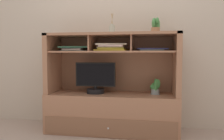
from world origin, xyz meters
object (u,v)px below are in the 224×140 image
object	(u,v)px
media_console	(112,101)
magazine_stack_centre	(75,49)
magazine_stack_right	(112,48)
magazine_stack_left	(151,50)
potted_succulent	(156,26)
potted_orchid	(155,88)
tv_monitor	(95,80)
diffuser_bottle	(112,29)

from	to	relation	value
media_console	magazine_stack_centre	distance (m)	0.82
magazine_stack_right	magazine_stack_left	bearing A→B (deg)	8.68
magazine_stack_left	potted_succulent	xyz separation A→B (m)	(0.05, -0.04, 0.28)
magazine_stack_left	magazine_stack_right	xyz separation A→B (m)	(-0.48, -0.07, 0.03)
potted_orchid	magazine_stack_centre	xyz separation A→B (m)	(-1.02, 0.01, 0.48)
media_console	potted_succulent	size ratio (longest dim) A/B	8.79
potted_orchid	magazine_stack_right	size ratio (longest dim) A/B	0.46
tv_monitor	magazine_stack_centre	world-z (taller)	magazine_stack_centre
media_console	magazine_stack_right	world-z (taller)	media_console
magazine_stack_centre	diffuser_bottle	xyz separation A→B (m)	(0.49, -0.04, 0.24)
magazine_stack_right	diffuser_bottle	distance (m)	0.22
tv_monitor	magazine_stack_right	distance (m)	0.46
tv_monitor	potted_orchid	world-z (taller)	tv_monitor
potted_orchid	magazine_stack_centre	bearing A→B (deg)	179.36
media_console	magazine_stack_right	bearing A→B (deg)	-92.23
diffuser_bottle	potted_orchid	bearing A→B (deg)	2.70
media_console	potted_orchid	distance (m)	0.56
tv_monitor	potted_succulent	bearing A→B (deg)	3.08
diffuser_bottle	media_console	bearing A→B (deg)	90.00
media_console	magazine_stack_right	distance (m)	0.67
media_console	tv_monitor	size ratio (longest dim) A/B	3.20
magazine_stack_left	magazine_stack_centre	xyz separation A→B (m)	(-0.97, -0.03, 0.01)
media_console	magazine_stack_centre	size ratio (longest dim) A/B	4.09
magazine_stack_left	diffuser_bottle	bearing A→B (deg)	-172.39
magazine_stack_centre	potted_succulent	distance (m)	1.05
magazine_stack_left	potted_succulent	world-z (taller)	potted_succulent
media_console	potted_succulent	distance (m)	1.07
magazine_stack_left	media_console	bearing A→B (deg)	-173.25
tv_monitor	diffuser_bottle	xyz separation A→B (m)	(0.21, 0.02, 0.63)
potted_orchid	potted_succulent	xyz separation A→B (m)	(-0.00, -0.00, 0.75)
diffuser_bottle	potted_succulent	xyz separation A→B (m)	(0.53, 0.02, 0.03)
tv_monitor	magazine_stack_right	world-z (taller)	magazine_stack_right
potted_orchid	diffuser_bottle	xyz separation A→B (m)	(-0.53, -0.03, 0.72)
media_console	potted_orchid	world-z (taller)	media_console
tv_monitor	magazine_stack_left	world-z (taller)	magazine_stack_left
tv_monitor	magazine_stack_centre	xyz separation A→B (m)	(-0.28, 0.05, 0.40)
media_console	magazine_stack_left	world-z (taller)	media_console
magazine_stack_right	media_console	bearing A→B (deg)	87.77
media_console	magazine_stack_left	distance (m)	0.80
media_console	magazine_stack_right	size ratio (longest dim) A/B	3.90
magazine_stack_left	magazine_stack_right	size ratio (longest dim) A/B	0.95
magazine_stack_centre	potted_succulent	size ratio (longest dim) A/B	2.15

